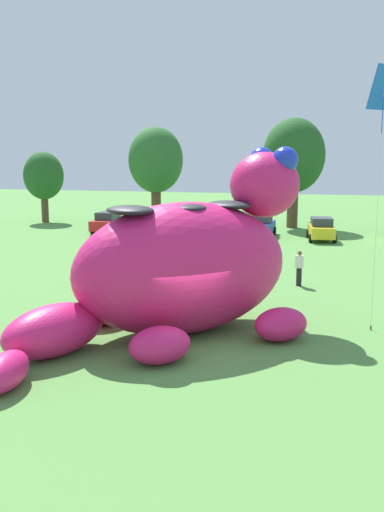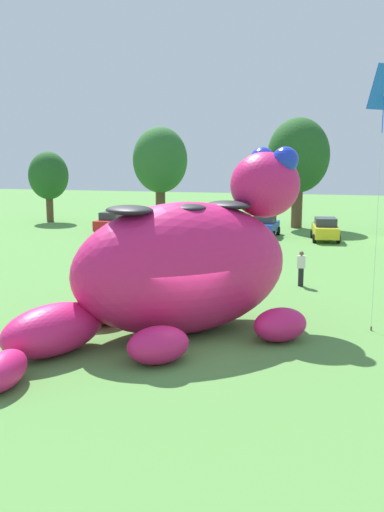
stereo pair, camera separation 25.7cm
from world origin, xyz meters
The scene contains 13 objects.
ground_plane centered at (0.00, 0.00, 0.00)m, with size 160.00×160.00×0.00m, color #568E42.
giant_inflatable_creature centered at (-0.61, 1.50, 2.39)m, with size 9.44×11.98×6.53m.
car_red centered at (-14.10, 25.87, 0.86)m, with size 1.96×4.11×1.72m.
car_white centered at (-10.07, 26.65, 0.86)m, with size 2.11×4.18×1.72m.
car_green centered at (-5.54, 26.27, 0.86)m, with size 2.09×4.17×1.72m.
car_blue centered at (-1.73, 26.94, 0.86)m, with size 1.96×4.11×1.72m.
car_yellow centered at (2.90, 26.03, 0.86)m, with size 2.37×4.30×1.72m.
tree_far_left centered at (-23.17, 31.65, 4.34)m, with size 3.74×3.74×6.64m.
tree_left centered at (-12.47, 33.10, 5.80)m, with size 5.00×5.00×8.87m.
tree_mid_left centered at (0.01, 33.51, 6.21)m, with size 5.35×5.35×9.49m.
spectator_mid_field centered at (2.66, 10.10, 0.85)m, with size 0.38×0.26×1.71m.
spectator_by_cars centered at (-5.21, 17.69, 0.85)m, with size 0.38×0.26×1.71m.
tethered_flying_kite centered at (5.81, 3.50, 8.30)m, with size 1.13×1.13×9.18m.
Camera 2 is at (5.14, -17.44, 6.16)m, focal length 40.43 mm.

